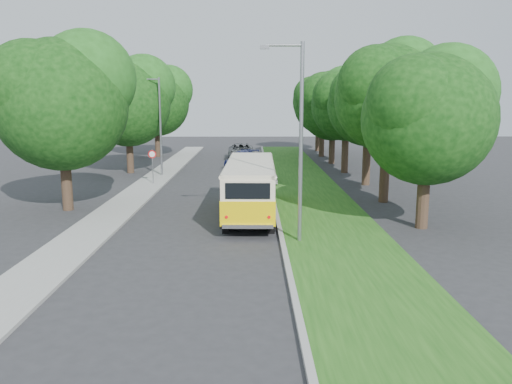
{
  "coord_description": "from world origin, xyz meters",
  "views": [
    {
      "loc": [
        2.36,
        -22.22,
        5.75
      ],
      "look_at": [
        2.55,
        1.05,
        1.5
      ],
      "focal_mm": 35.0,
      "sensor_mm": 36.0,
      "label": 1
    }
  ],
  "objects_px": {
    "vintage_bus": "(250,188)",
    "car_silver": "(253,176)",
    "lamppost_near": "(299,137)",
    "car_white": "(261,174)",
    "car_blue": "(242,159)",
    "car_grey": "(241,151)",
    "lamppost_far": "(159,123)"
  },
  "relations": [
    {
      "from": "car_silver",
      "to": "car_blue",
      "type": "distance_m",
      "value": 9.84
    },
    {
      "from": "lamppost_near",
      "to": "vintage_bus",
      "type": "bearing_deg",
      "value": 110.58
    },
    {
      "from": "car_white",
      "to": "car_grey",
      "type": "height_order",
      "value": "car_grey"
    },
    {
      "from": "lamppost_near",
      "to": "car_white",
      "type": "xyz_separation_m",
      "value": [
        -1.21,
        15.21,
        -3.7
      ]
    },
    {
      "from": "car_blue",
      "to": "car_grey",
      "type": "xyz_separation_m",
      "value": [
        -0.22,
        6.36,
        0.07
      ]
    },
    {
      "from": "lamppost_near",
      "to": "car_blue",
      "type": "height_order",
      "value": "lamppost_near"
    },
    {
      "from": "car_silver",
      "to": "lamppost_near",
      "type": "bearing_deg",
      "value": -100.5
    },
    {
      "from": "lamppost_far",
      "to": "car_silver",
      "type": "distance_m",
      "value": 9.0
    },
    {
      "from": "vintage_bus",
      "to": "car_blue",
      "type": "distance_m",
      "value": 18.87
    },
    {
      "from": "vintage_bus",
      "to": "car_grey",
      "type": "xyz_separation_m",
      "value": [
        -1.0,
        25.2,
        -0.63
      ]
    },
    {
      "from": "car_grey",
      "to": "car_white",
      "type": "bearing_deg",
      "value": -85.19
    },
    {
      "from": "lamppost_far",
      "to": "car_blue",
      "type": "distance_m",
      "value": 8.96
    },
    {
      "from": "car_white",
      "to": "car_blue",
      "type": "relative_size",
      "value": 0.84
    },
    {
      "from": "lamppost_far",
      "to": "car_silver",
      "type": "xyz_separation_m",
      "value": [
        7.1,
        -4.29,
        -3.48
      ]
    },
    {
      "from": "car_silver",
      "to": "car_grey",
      "type": "bearing_deg",
      "value": 76.3
    },
    {
      "from": "car_silver",
      "to": "car_white",
      "type": "bearing_deg",
      "value": 41.57
    },
    {
      "from": "car_grey",
      "to": "car_silver",
      "type": "bearing_deg",
      "value": -87.68
    },
    {
      "from": "lamppost_near",
      "to": "car_white",
      "type": "bearing_deg",
      "value": 94.54
    },
    {
      "from": "vintage_bus",
      "to": "car_silver",
      "type": "height_order",
      "value": "vintage_bus"
    },
    {
      "from": "car_white",
      "to": "car_grey",
      "type": "xyz_separation_m",
      "value": [
        -1.73,
        15.16,
        0.11
      ]
    },
    {
      "from": "car_white",
      "to": "lamppost_near",
      "type": "bearing_deg",
      "value": -97.21
    },
    {
      "from": "car_silver",
      "to": "car_white",
      "type": "relative_size",
      "value": 0.93
    },
    {
      "from": "lamppost_near",
      "to": "car_silver",
      "type": "distance_m",
      "value": 14.8
    },
    {
      "from": "lamppost_near",
      "to": "car_white",
      "type": "height_order",
      "value": "lamppost_near"
    },
    {
      "from": "lamppost_far",
      "to": "car_blue",
      "type": "height_order",
      "value": "lamppost_far"
    },
    {
      "from": "vintage_bus",
      "to": "car_blue",
      "type": "xyz_separation_m",
      "value": [
        -0.78,
        18.84,
        -0.7
      ]
    },
    {
      "from": "car_silver",
      "to": "car_white",
      "type": "height_order",
      "value": "car_white"
    },
    {
      "from": "car_white",
      "to": "lamppost_far",
      "type": "bearing_deg",
      "value": 145.12
    },
    {
      "from": "car_white",
      "to": "car_grey",
      "type": "distance_m",
      "value": 15.26
    },
    {
      "from": "car_white",
      "to": "car_blue",
      "type": "xyz_separation_m",
      "value": [
        -1.51,
        8.79,
        0.03
      ]
    },
    {
      "from": "car_blue",
      "to": "car_white",
      "type": "bearing_deg",
      "value": -61.92
    },
    {
      "from": "lamppost_near",
      "to": "car_silver",
      "type": "xyz_separation_m",
      "value": [
        -1.8,
        14.21,
        -3.73
      ]
    }
  ]
}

